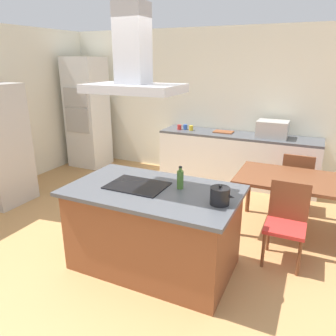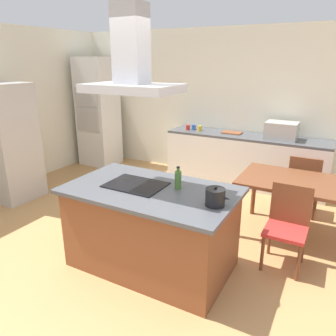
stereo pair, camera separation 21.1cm
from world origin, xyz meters
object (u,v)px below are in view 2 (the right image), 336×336
cutting_board (232,133)px  chair_facing_island (288,221)px  olive_oil_bottle (178,179)px  wall_oven_stack (98,112)px  refrigerator (6,143)px  range_hood (132,65)px  coffee_mug_red (188,127)px  countertop_microwave (281,131)px  coffee_mug_yellow (199,128)px  cooktop (136,185)px  tea_kettle (215,197)px  coffee_mug_blue (194,127)px  dining_table (299,187)px  chair_facing_back_wall (304,182)px

cutting_board → chair_facing_island: (1.36, -2.20, -0.40)m
olive_oil_bottle → wall_oven_stack: 4.03m
refrigerator → range_hood: range_hood is taller
coffee_mug_red → range_hood: size_ratio=0.10×
countertop_microwave → range_hood: bearing=-108.0°
range_hood → coffee_mug_yellow: bearing=100.0°
cooktop → countertop_microwave: 3.03m
tea_kettle → olive_oil_bottle: olive_oil_bottle is taller
olive_oil_bottle → range_hood: (-0.43, -0.13, 1.10)m
coffee_mug_red → olive_oil_bottle: bearing=-66.6°
cutting_board → chair_facing_island: bearing=-58.3°
range_hood → olive_oil_bottle: bearing=16.7°
olive_oil_bottle → coffee_mug_red: (-1.16, 2.68, -0.05)m
wall_oven_stack → chair_facing_island: (4.16, -1.91, -0.59)m
coffee_mug_blue → coffee_mug_yellow: 0.14m
olive_oil_bottle → cutting_board: 2.82m
chair_facing_island → range_hood: 2.27m
tea_kettle → dining_table: bearing=69.7°
olive_oil_bottle → range_hood: size_ratio=0.26×
olive_oil_bottle → coffee_mug_blue: olive_oil_bottle is taller
cutting_board → range_hood: range_hood is taller
tea_kettle → coffee_mug_red: bearing=119.6°
tea_kettle → chair_facing_back_wall: (0.54, 2.13, -0.47)m
wall_oven_stack → refrigerator: size_ratio=1.21×
dining_table → chair_facing_back_wall: 0.68m
coffee_mug_blue → range_hood: size_ratio=0.10×
tea_kettle → chair_facing_island: bearing=55.8°
coffee_mug_red → coffee_mug_yellow: (0.23, 0.02, 0.00)m
tea_kettle → wall_oven_stack: (-3.62, 2.71, 0.12)m
dining_table → range_hood: (-1.45, -1.40, 1.43)m
coffee_mug_blue → chair_facing_back_wall: coffee_mug_blue is taller
coffee_mug_blue → dining_table: bearing=-35.4°
coffee_mug_yellow → wall_oven_stack: bearing=-175.1°
cutting_board → chair_facing_back_wall: (1.36, -0.87, -0.40)m
coffee_mug_blue → dining_table: (2.08, -1.48, -0.28)m
cooktop → range_hood: 1.20m
countertop_microwave → chair_facing_island: (0.51, -2.15, -0.53)m
refrigerator → chair_facing_island: bearing=2.8°
tea_kettle → wall_oven_stack: 4.52m
cooktop → chair_facing_back_wall: (1.45, 2.06, -0.40)m
tea_kettle → wall_oven_stack: size_ratio=0.10×
cutting_board → countertop_microwave: bearing=-3.4°
cooktop → cutting_board: bearing=88.3°
olive_oil_bottle → coffee_mug_yellow: (-0.93, 2.71, -0.05)m
cutting_board → range_hood: bearing=-91.7°
cooktop → refrigerator: bearing=169.4°
olive_oil_bottle → range_hood: bearing=-163.3°
coffee_mug_yellow → chair_facing_back_wall: (1.95, -0.77, -0.44)m
coffee_mug_blue → wall_oven_stack: 2.10m
range_hood → refrigerator: bearing=169.4°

